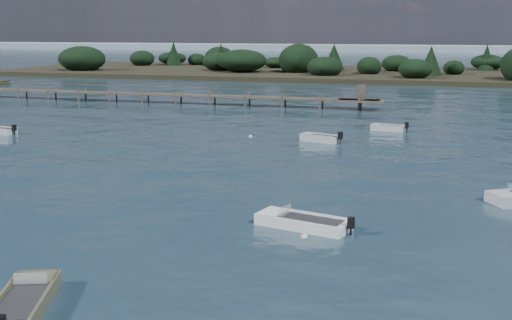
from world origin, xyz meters
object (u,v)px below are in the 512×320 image
(dinghy_near_olive, at_px, (24,304))
(jetty, at_px, (145,94))
(dinghy_mid_white_a, at_px, (303,224))
(tender_far_grey_b, at_px, (388,129))
(tender_far_white, at_px, (320,140))

(dinghy_near_olive, height_order, jetty, jetty)
(dinghy_mid_white_a, xyz_separation_m, tender_far_grey_b, (1.42, 28.97, 0.02))
(dinghy_mid_white_a, height_order, tender_far_grey_b, tender_far_grey_b)
(tender_far_grey_b, height_order, jetty, jetty)
(dinghy_mid_white_a, height_order, dinghy_near_olive, dinghy_near_olive)
(tender_far_white, height_order, dinghy_mid_white_a, tender_far_white)
(dinghy_mid_white_a, xyz_separation_m, jetty, (-28.37, 43.04, 0.85))
(dinghy_mid_white_a, relative_size, tender_far_grey_b, 1.40)
(tender_far_grey_b, distance_m, dinghy_near_olive, 40.57)
(dinghy_mid_white_a, distance_m, dinghy_near_olive, 12.70)
(dinghy_mid_white_a, bearing_deg, tender_far_white, 98.42)
(tender_far_white, distance_m, jetty, 32.80)
(tender_far_white, xyz_separation_m, jetty, (-25.12, 21.07, 0.82))
(tender_far_white, bearing_deg, dinghy_near_olive, -96.06)
(dinghy_near_olive, relative_size, jetty, 0.07)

